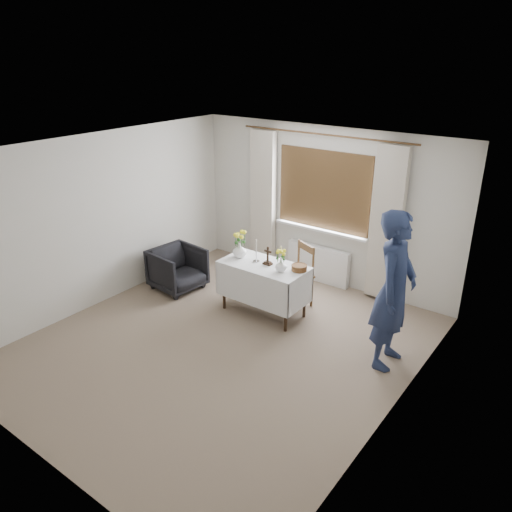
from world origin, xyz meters
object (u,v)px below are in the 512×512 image
Objects in this scene: wooden_cross at (268,256)px; flower_vase_left at (240,250)px; altar_table at (264,289)px; wooden_chair at (295,275)px; armchair at (178,269)px; flower_vase_right at (281,266)px; person at (394,291)px.

flower_vase_left is (-0.48, -0.02, -0.03)m from wooden_cross.
wooden_chair reaches higher than altar_table.
wooden_cross is 0.48m from flower_vase_left.
altar_table is at bearing -1.17° from flower_vase_left.
altar_table is 1.67× the size of armchair.
altar_table is 1.32× the size of wooden_chair.
wooden_cross is at bearing 38.33° from altar_table.
wooden_chair is 0.66m from flower_vase_right.
person is 7.34× the size of wooden_cross.
wooden_chair is at bearing 36.53° from flower_vase_left.
armchair is 4.42× the size of flower_vase_right.
altar_table is 0.65m from flower_vase_left.
wooden_cross is (1.59, 0.20, 0.56)m from armchair.
altar_table is 0.57m from flower_vase_right.
person is 1.61m from flower_vase_right.
flower_vase_left is at bearing -75.33° from armchair.
armchair is 3.53m from person.
altar_table is 0.52m from wooden_cross.
altar_table is 5.93× the size of flower_vase_left.
wooden_chair is 1.26× the size of armchair.
flower_vase_left is 1.24× the size of flower_vase_right.
flower_vase_left is at bearing 175.65° from flower_vase_right.
person is 1.89m from wooden_cross.
flower_vase_right is at bearing -4.35° from flower_vase_left.
altar_table is 1.56m from armchair.
wooden_cross is at bearing 163.49° from flower_vase_right.
wooden_chair is (0.21, 0.49, 0.09)m from altar_table.
wooden_chair is 0.64m from wooden_cross.
person is (1.92, -0.10, 0.59)m from altar_table.
altar_table reaches higher than armchair.
altar_table is 4.70× the size of wooden_cross.
flower_vase_left is (-2.36, 0.10, -0.10)m from person.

